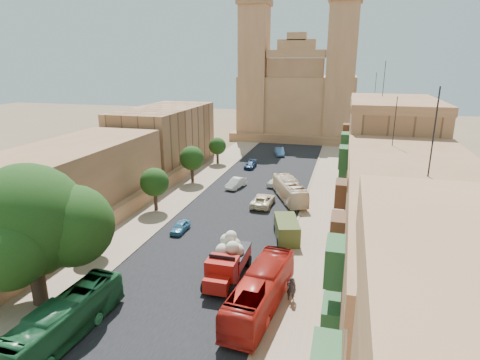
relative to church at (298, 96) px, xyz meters
The scene contains 31 objects.
road_surface 49.54m from the church, 90.00° to the right, with size 14.00×140.00×0.01m, color black.
sidewalk_east 50.44m from the church, 78.94° to the right, with size 5.00×140.00×0.01m, color #937960.
sidewalk_west 50.44m from the church, 101.06° to the right, with size 5.00×140.00×0.01m, color #937960.
kerb_east 50.02m from the church, 81.81° to the right, with size 0.25×140.00×0.12m, color #937960.
kerb_west 50.02m from the church, 98.19° to the right, with size 0.25×140.00×0.12m, color #937960.
townhouse_a 83.22m from the church, 78.94° to the right, with size 9.00×14.00×16.40m.
townhouse_b 69.58m from the church, 76.73° to the right, with size 9.00×14.00×14.90m.
townhouse_c 56.00m from the church, 73.43° to the right, with size 9.00×14.00×17.40m.
townhouse_d 42.84m from the church, 68.07° to the right, with size 9.00×14.00×15.90m.
west_wall 60.55m from the church, 102.04° to the right, with size 1.00×40.00×1.80m, color #9E6D47.
west_building_low 63.45m from the church, 106.54° to the right, with size 10.00×28.00×8.40m, color #8C5F3D.
west_building_mid 39.27m from the church, 117.48° to the right, with size 10.00×22.00×10.00m, color #A8744C.
church is the anchor object (origin of this frame).
ficus_tree 75.27m from the church, 97.19° to the right, with size 10.66×9.80×10.66m.
street_tree_a 67.67m from the church, 98.54° to the right, with size 2.96×2.96×4.55m.
street_tree_b 55.84m from the church, 100.38° to the right, with size 3.42×3.42×5.26m.
street_tree_c 44.16m from the church, 103.21° to the right, with size 3.58×3.58×5.51m.
street_tree_d 32.84m from the church, 108.09° to the right, with size 3.02×3.02×4.64m.
red_truck 68.19m from the church, 87.47° to the right, with size 2.66×6.64×3.86m.
olive_pickup 59.59m from the church, 83.67° to the right, with size 3.37×5.29×2.02m.
bus_green_north 78.20m from the church, 93.68° to the right, with size 2.30×9.84×2.74m, color #216336.
bus_red_east 71.86m from the church, 84.78° to the right, with size 2.44×10.44×2.91m, color red.
bus_cream_east 47.64m from the church, 83.81° to the right, with size 2.25×9.60×2.67m, color #FBDEBB.
car_blue_a 60.69m from the church, 94.39° to the right, with size 1.28×3.18×1.08m, color teal.
car_white_a 44.50m from the church, 94.02° to the right, with size 1.47×4.21×1.39m, color white.
car_cream 50.55m from the church, 87.47° to the right, with size 2.40×5.20×1.44m, color #F9E7C2.
car_dkblue 33.60m from the church, 96.50° to the right, with size 1.60×3.93×1.14m, color navy.
car_white_b 42.22m from the church, 86.91° to the right, with size 1.37×3.40×1.16m, color white.
car_blue_b 23.16m from the church, 91.34° to the right, with size 1.52×4.36×1.44m, color #42699F.
pedestrian_a 70.48m from the church, 83.03° to the right, with size 0.70×0.46×1.92m, color #262428.
pedestrian_c 61.13m from the church, 82.88° to the right, with size 0.87×0.36×1.48m, color #2E2E31.
Camera 1 is at (11.66, -17.39, 17.31)m, focal length 30.00 mm.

